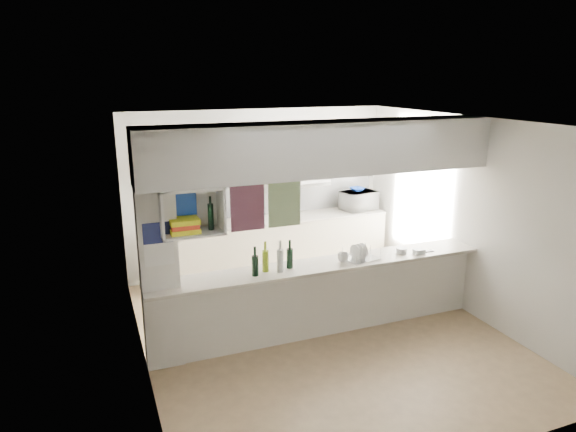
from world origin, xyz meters
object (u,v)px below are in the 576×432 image
bowl (357,189)px  dish_rack (361,253)px  microwave (359,201)px  wine_bottles (273,261)px

bowl → dish_rack: bearing=-117.6°
microwave → wine_bottles: (-2.29, -2.12, -0.02)m
dish_rack → wine_bottles: 1.14m
microwave → bowl: (-0.01, 0.04, 0.18)m
bowl → dish_rack: size_ratio=0.53×
microwave → dish_rack: (-1.15, -2.12, -0.07)m
wine_bottles → dish_rack: bearing=-0.3°
dish_rack → wine_bottles: wine_bottles is taller
dish_rack → bowl: bearing=51.3°
bowl → dish_rack: (-1.13, -2.16, -0.26)m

